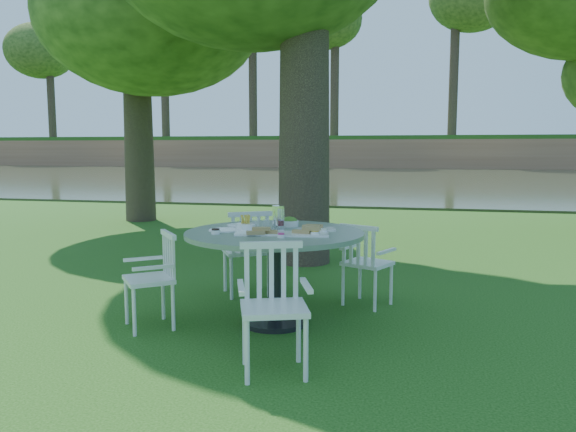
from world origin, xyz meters
name	(u,v)px	position (x,y,z in m)	size (l,w,h in m)	color
ground	(284,303)	(0.00, 0.00, 0.00)	(140.00, 140.00, 0.00)	#133E0C
table	(275,247)	(0.08, -0.67, 0.68)	(1.54, 1.54, 0.82)	black
chair_ne	(363,259)	(0.78, 0.05, 0.47)	(0.53, 0.52, 0.81)	white
chair_nw	(248,246)	(-0.42, 0.18, 0.52)	(0.60, 0.59, 0.89)	white
chair_sw	(158,272)	(-0.88, -0.95, 0.48)	(0.56, 0.56, 0.81)	white
chair_se	(273,296)	(0.31, -1.63, 0.51)	(0.56, 0.54, 0.88)	white
tableware	(272,226)	(0.04, -0.62, 0.86)	(1.09, 0.78, 0.21)	white
river	(391,179)	(0.00, 23.00, 0.00)	(100.00, 28.00, 0.12)	#2E351F
far_bank	(407,76)	(0.28, 41.12, 7.25)	(100.00, 18.00, 15.20)	#915E43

